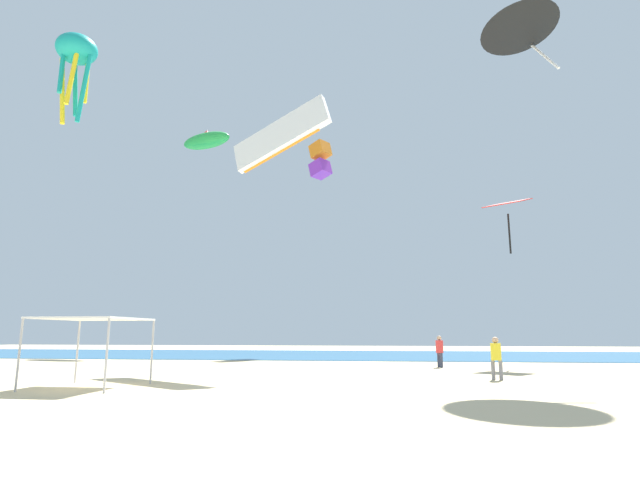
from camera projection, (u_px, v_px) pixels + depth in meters
name	position (u px, v px, depth m)	size (l,w,h in m)	color
ground	(286.00, 388.00, 16.69)	(110.00, 110.00, 0.10)	beige
ocean_strip	(347.00, 355.00, 41.17)	(110.00, 18.90, 0.03)	#28608C
canopy_tent	(93.00, 321.00, 16.80)	(2.95, 3.02, 2.26)	#B2B2B7
person_near_tent	(440.00, 349.00, 26.22)	(0.39, 0.41, 1.63)	#33384C
person_central	(496.00, 355.00, 19.22)	(0.40, 0.38, 1.62)	slate
kite_box_orange	(320.00, 160.00, 46.01)	(2.25, 2.17, 3.40)	orange
kite_delta_black	(518.00, 24.00, 24.67)	(5.23, 5.25, 3.15)	black
kite_diamond_red	(507.00, 206.00, 29.49)	(3.06, 3.05, 3.35)	red
kite_parafoil_white	(280.00, 136.00, 27.85)	(6.01, 2.65, 3.84)	white
kite_inflatable_green	(206.00, 141.00, 48.77)	(5.64, 3.26, 2.02)	green
kite_octopus_teal	(76.00, 54.00, 23.47)	(2.56, 2.56, 4.35)	teal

